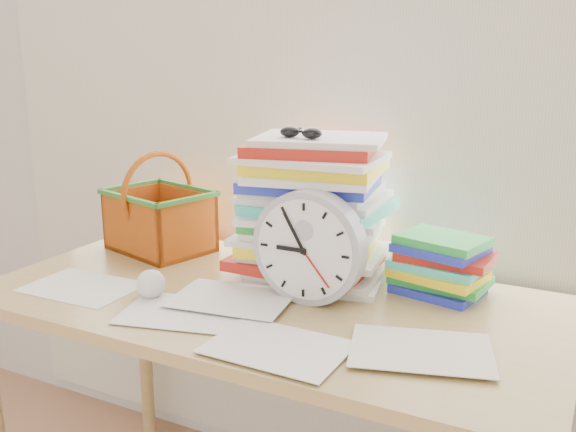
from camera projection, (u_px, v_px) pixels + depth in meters
The scene contains 9 objects.
curtain at pixel (333, 61), 1.74m from camera, with size 2.40×0.01×2.50m, color silver.
desk at pixel (267, 325), 1.57m from camera, with size 1.40×0.70×0.75m.
paper_stack at pixel (313, 209), 1.64m from camera, with size 0.37×0.30×0.37m, color white, non-canonical shape.
clock at pixel (309, 247), 1.49m from camera, with size 0.27×0.27×0.05m, color #A9ABB5.
sunglasses at pixel (301, 132), 1.55m from camera, with size 0.13×0.11×0.03m, color black, non-canonical shape.
book_stack at pixel (444, 265), 1.56m from camera, with size 0.25×0.19×0.14m, color white, non-canonical shape.
basket at pixel (159, 203), 1.88m from camera, with size 0.29×0.23×0.29m, color #C95C13, non-canonical shape.
crumpled_ball at pixel (151, 284), 1.54m from camera, with size 0.07×0.07×0.07m, color white.
scattered_papers at pixel (267, 294), 1.55m from camera, with size 1.26×0.42×0.02m, color white, non-canonical shape.
Camera 1 is at (0.71, 0.33, 1.33)m, focal length 40.00 mm.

